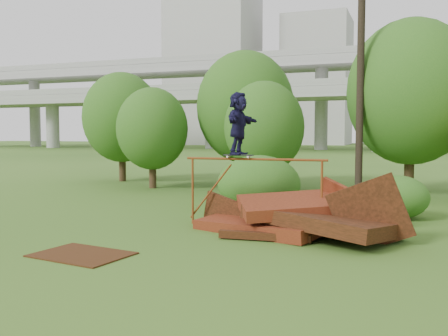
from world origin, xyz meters
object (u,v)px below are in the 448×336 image
(scrap_pile, at_px, (299,217))
(utility_pole, at_px, (360,80))
(skater, at_px, (239,123))
(flat_plate, at_px, (82,255))

(scrap_pile, xyz_separation_m, utility_pole, (0.72, 7.66, 4.13))
(skater, bearing_deg, utility_pole, -13.82)
(skater, bearing_deg, flat_plate, 159.42)
(scrap_pile, height_order, utility_pole, utility_pole)
(flat_plate, xyz_separation_m, utility_pole, (4.44, 11.41, 4.54))
(flat_plate, height_order, utility_pole, utility_pole)
(scrap_pile, bearing_deg, skater, 166.57)
(skater, relative_size, flat_plate, 0.88)
(skater, distance_m, utility_pole, 7.85)
(scrap_pile, xyz_separation_m, flat_plate, (-3.73, -3.76, -0.41))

